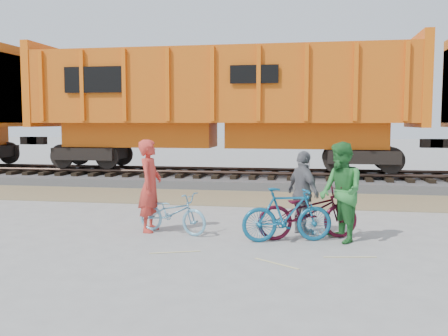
% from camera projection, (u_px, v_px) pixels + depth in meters
% --- Properties ---
extents(ground, '(120.00, 120.00, 0.00)m').
position_uv_depth(ground, '(238.00, 244.00, 9.35)').
color(ground, '#9E9E99').
rests_on(ground, ground).
extents(gravel_strip, '(120.00, 3.00, 0.02)m').
position_uv_depth(gravel_strip, '(265.00, 199.00, 14.74)').
color(gravel_strip, '#92835A').
rests_on(gravel_strip, ground).
extents(ballast_bed, '(120.00, 4.00, 0.30)m').
position_uv_depth(ballast_bed, '(273.00, 180.00, 18.16)').
color(ballast_bed, slate).
rests_on(ballast_bed, ground).
extents(track, '(120.00, 2.60, 0.24)m').
position_uv_depth(track, '(274.00, 172.00, 18.13)').
color(track, black).
rests_on(track, ballast_bed).
extents(hopper_car_center, '(14.00, 3.13, 4.65)m').
position_uv_depth(hopper_car_center, '(221.00, 102.00, 18.23)').
color(hopper_car_center, black).
rests_on(hopper_car_center, track).
extents(bicycle_blue, '(1.72, 1.07, 0.85)m').
position_uv_depth(bicycle_blue, '(172.00, 213.00, 10.22)').
color(bicycle_blue, '#70B1D0').
rests_on(bicycle_blue, ground).
extents(bicycle_teal, '(1.81, 0.95, 1.04)m').
position_uv_depth(bicycle_teal, '(287.00, 215.00, 9.47)').
color(bicycle_teal, '#105980').
rests_on(bicycle_teal, ground).
extents(bicycle_maroon, '(2.14, 1.35, 1.06)m').
position_uv_depth(bicycle_maroon, '(308.00, 212.00, 9.71)').
color(bicycle_maroon, '#490B1C').
rests_on(bicycle_maroon, ground).
extents(person_solo, '(0.47, 0.71, 1.92)m').
position_uv_depth(person_solo, '(150.00, 186.00, 10.35)').
color(person_solo, red).
rests_on(person_solo, ground).
extents(person_man, '(1.02, 1.13, 1.91)m').
position_uv_depth(person_man, '(341.00, 192.00, 9.45)').
color(person_man, '#2C7C35').
rests_on(person_man, ground).
extents(person_woman, '(0.91, 1.06, 1.70)m').
position_uv_depth(person_woman, '(303.00, 193.00, 10.09)').
color(person_woman, slate).
rests_on(person_woman, ground).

